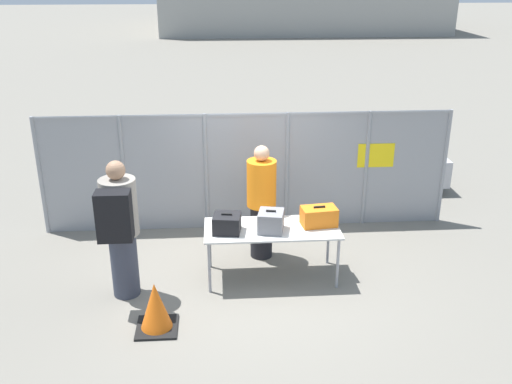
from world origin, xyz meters
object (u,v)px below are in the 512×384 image
suitcase_black (227,223)px  security_worker_near (261,201)px  utility_trailer (371,167)px  inspection_table (272,231)px  traffic_cone (156,308)px  traveler_hooded (120,226)px  suitcase_orange (319,216)px  suitcase_grey (271,221)px

suitcase_black → security_worker_near: bearing=54.3°
utility_trailer → suitcase_black: bearing=-129.7°
inspection_table → traffic_cone: size_ratio=2.96×
traveler_hooded → utility_trailer: 5.74m
utility_trailer → traffic_cone: 5.92m
suitcase_orange → traffic_cone: suitcase_orange is taller
traveler_hooded → security_worker_near: traveler_hooded is taller
suitcase_grey → traveler_hooded: (-1.94, -0.29, 0.13)m
suitcase_grey → security_worker_near: 0.73m
traveler_hooded → traffic_cone: traveler_hooded is taller
suitcase_black → traveler_hooded: size_ratio=0.21×
suitcase_orange → traffic_cone: 2.52m
suitcase_black → security_worker_near: security_worker_near is taller
suitcase_black → security_worker_near: size_ratio=0.23×
suitcase_black → traffic_cone: 1.49m
suitcase_grey → security_worker_near: (-0.07, 0.73, -0.00)m
utility_trailer → traffic_cone: (-3.79, -4.55, -0.09)m
traveler_hooded → traffic_cone: size_ratio=3.01×
suitcase_orange → security_worker_near: size_ratio=0.29×
suitcase_black → suitcase_orange: bearing=5.7°
utility_trailer → traffic_cone: size_ratio=5.62×
inspection_table → traveler_hooded: size_ratio=0.98×
traffic_cone → inspection_table: bearing=37.1°
traveler_hooded → security_worker_near: size_ratio=1.08×
inspection_table → suitcase_grey: (-0.02, -0.08, 0.19)m
inspection_table → security_worker_near: 0.68m
traveler_hooded → utility_trailer: traveler_hooded is taller
suitcase_black → inspection_table: bearing=7.3°
suitcase_grey → traffic_cone: size_ratio=0.66×
suitcase_orange → security_worker_near: (-0.74, 0.60, 0.00)m
suitcase_black → traveler_hooded: 1.39m
suitcase_orange → utility_trailer: size_ratio=0.14×
traveler_hooded → security_worker_near: (1.87, 1.01, -0.13)m
suitcase_black → suitcase_orange: 1.27m
suitcase_orange → traffic_cone: bearing=-151.2°
inspection_table → suitcase_grey: 0.21m
traffic_cone → suitcase_grey: bearing=35.4°
suitcase_grey → suitcase_orange: size_ratio=0.81×
inspection_table → suitcase_grey: bearing=-105.3°
traffic_cone → suitcase_orange: bearing=28.8°
security_worker_near → traffic_cone: size_ratio=2.79×
suitcase_grey → security_worker_near: size_ratio=0.24×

